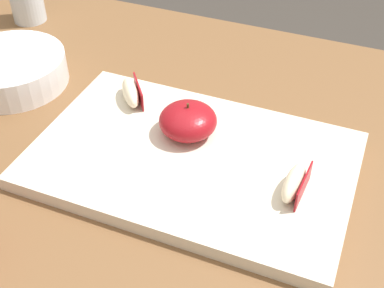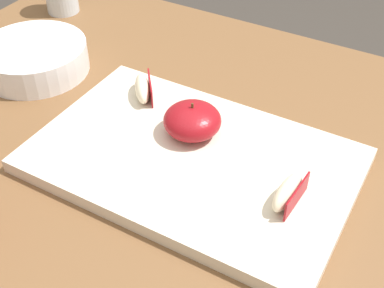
{
  "view_description": "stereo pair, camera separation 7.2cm",
  "coord_description": "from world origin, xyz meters",
  "px_view_note": "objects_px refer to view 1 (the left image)",
  "views": [
    {
      "loc": [
        0.24,
        -0.54,
        1.24
      ],
      "look_at": [
        0.03,
        -0.03,
        0.77
      ],
      "focal_mm": 48.18,
      "sensor_mm": 36.0,
      "label": 1
    },
    {
      "loc": [
        0.31,
        -0.51,
        1.24
      ],
      "look_at": [
        0.03,
        -0.03,
        0.77
      ],
      "focal_mm": 48.18,
      "sensor_mm": 36.0,
      "label": 2
    }
  ],
  "objects_px": {
    "apple_wedge_back": "(131,93)",
    "cutting_board": "(192,160)",
    "apple_half_skin_up": "(188,121)",
    "ceramic_fruit_bowl": "(11,69)",
    "apple_wedge_left": "(295,183)"
  },
  "relations": [
    {
      "from": "apple_wedge_back",
      "to": "cutting_board",
      "type": "bearing_deg",
      "value": -31.23
    },
    {
      "from": "apple_half_skin_up",
      "to": "ceramic_fruit_bowl",
      "type": "xyz_separation_m",
      "value": [
        -0.35,
        0.04,
        -0.02
      ]
    },
    {
      "from": "cutting_board",
      "to": "apple_half_skin_up",
      "type": "distance_m",
      "value": 0.06
    },
    {
      "from": "cutting_board",
      "to": "apple_wedge_left",
      "type": "bearing_deg",
      "value": -6.59
    },
    {
      "from": "apple_half_skin_up",
      "to": "apple_wedge_left",
      "type": "relative_size",
      "value": 1.16
    },
    {
      "from": "apple_wedge_back",
      "to": "apple_wedge_left",
      "type": "distance_m",
      "value": 0.31
    },
    {
      "from": "apple_wedge_back",
      "to": "apple_wedge_left",
      "type": "relative_size",
      "value": 0.97
    },
    {
      "from": "cutting_board",
      "to": "apple_half_skin_up",
      "type": "bearing_deg",
      "value": 119.11
    },
    {
      "from": "apple_half_skin_up",
      "to": "apple_wedge_left",
      "type": "height_order",
      "value": "apple_half_skin_up"
    },
    {
      "from": "apple_wedge_back",
      "to": "apple_wedge_left",
      "type": "xyz_separation_m",
      "value": [
        0.29,
        -0.1,
        0.0
      ]
    },
    {
      "from": "ceramic_fruit_bowl",
      "to": "apple_wedge_left",
      "type": "bearing_deg",
      "value": -10.67
    },
    {
      "from": "apple_half_skin_up",
      "to": "ceramic_fruit_bowl",
      "type": "height_order",
      "value": "apple_half_skin_up"
    },
    {
      "from": "apple_half_skin_up",
      "to": "apple_wedge_left",
      "type": "distance_m",
      "value": 0.19
    },
    {
      "from": "cutting_board",
      "to": "apple_half_skin_up",
      "type": "xyz_separation_m",
      "value": [
        -0.02,
        0.04,
        0.03
      ]
    },
    {
      "from": "apple_half_skin_up",
      "to": "ceramic_fruit_bowl",
      "type": "bearing_deg",
      "value": 173.69
    }
  ]
}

